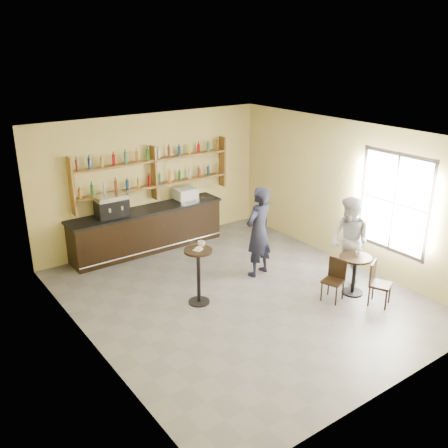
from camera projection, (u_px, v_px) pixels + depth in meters
floor at (239, 296)px, 9.93m from camera, size 7.00×7.00×0.00m
ceiling at (241, 136)px, 8.81m from camera, size 7.00×7.00×0.00m
wall_back at (152, 180)px, 12.03m from camera, size 7.00×0.00×7.00m
wall_front at (399, 293)px, 6.71m from camera, size 7.00×0.00×7.00m
wall_left at (87, 260)px, 7.73m from camera, size 0.00×7.00×7.00m
wall_right at (348, 194)px, 11.01m from camera, size 0.00×7.00×7.00m
window_pane at (394, 203)px, 10.06m from camera, size 0.00×2.00×2.00m
window_frame at (394, 203)px, 10.06m from camera, size 0.04×1.70×2.10m
shelf_unit at (154, 173)px, 11.86m from camera, size 4.00×0.26×1.40m
liquor_bottles at (154, 166)px, 11.80m from camera, size 3.68×0.10×1.00m
bar_counter at (148, 230)px, 11.94m from camera, size 3.83×0.75×1.04m
espresso_machine at (112, 206)px, 11.20m from camera, size 0.73×0.50×0.50m
pastry_case at (186, 195)px, 12.30m from camera, size 0.55×0.45×0.32m
pedestal_table at (199, 277)px, 9.50m from camera, size 0.69×0.69×1.12m
napkin at (198, 250)px, 9.31m from camera, size 0.21×0.21×0.00m
donut at (199, 248)px, 9.29m from camera, size 0.13×0.13×0.05m
cup_pedestal at (201, 244)px, 9.44m from camera, size 0.16×0.16×0.11m
man_main at (259, 232)px, 10.53m from camera, size 0.80×0.62×1.97m
cafe_table at (354, 275)px, 9.91m from camera, size 0.73×0.73×0.80m
cup_cafe at (358, 254)px, 9.78m from camera, size 0.11×0.11×0.09m
chair_west at (333, 281)px, 9.64m from camera, size 0.45×0.45×0.84m
chair_south at (381, 284)px, 9.47m from camera, size 0.50×0.50×0.87m
patron_second at (349, 242)px, 10.17m from camera, size 0.82×0.99×1.86m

